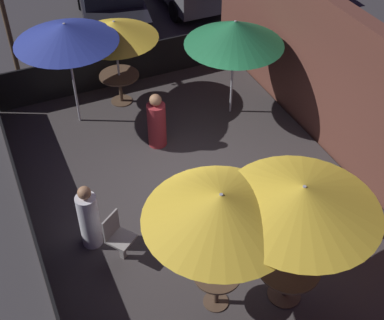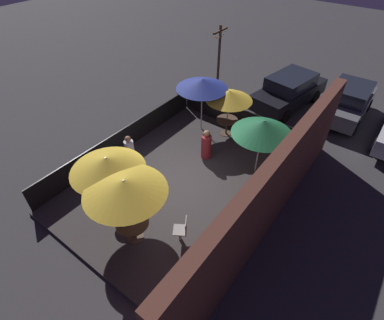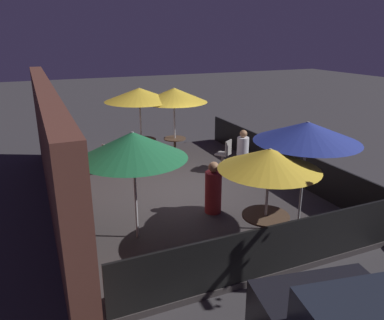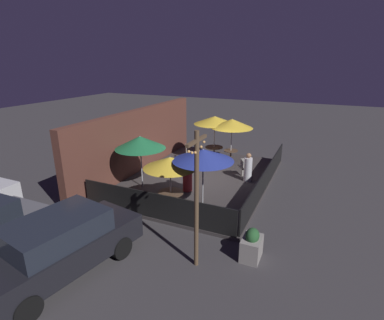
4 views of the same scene
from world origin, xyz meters
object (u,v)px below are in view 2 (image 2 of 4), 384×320
object	(u,v)px
patio_umbrella_2	(125,186)
patio_umbrella_4	(263,127)
parked_car_0	(289,90)
patio_umbrella_0	(107,164)
patron_1	(130,152)
parked_car_1	(348,101)
patio_umbrella_3	(202,84)
dining_table_2	(133,225)
light_post	(219,62)
patio_chair_0	(127,164)
planter_box	(186,93)
dining_table_0	(116,202)
patio_umbrella_1	(229,96)
patio_chair_1	(182,229)
dining_table_1	(227,122)
patron_0	(206,146)

from	to	relation	value
patio_umbrella_2	patio_umbrella_4	world-z (taller)	patio_umbrella_2
parked_car_0	patio_umbrella_0	bearing A→B (deg)	1.84
patio_umbrella_0	parked_car_0	size ratio (longest dim) A/B	0.53
patio_umbrella_4	patron_1	distance (m)	4.93
parked_car_1	patio_umbrella_3	bearing A→B (deg)	-43.20
patio_umbrella_4	patron_1	world-z (taller)	patio_umbrella_4
dining_table_2	light_post	world-z (taller)	light_post
patio_chair_0	planter_box	distance (m)	6.09
dining_table_0	planter_box	distance (m)	7.87
patio_umbrella_1	patio_chair_1	xyz separation A→B (m)	(5.44, 1.86, -1.36)
dining_table_0	light_post	world-z (taller)	light_post
dining_table_1	dining_table_0	bearing A→B (deg)	-3.85
patio_umbrella_0	patio_umbrella_1	size ratio (longest dim) A/B	1.17
patio_umbrella_2	patio_umbrella_3	xyz separation A→B (m)	(-5.90, -1.76, -0.02)
dining_table_1	light_post	xyz separation A→B (m)	(-2.29, -2.00, 1.42)
patron_0	dining_table_0	bearing A→B (deg)	-121.61
patio_umbrella_1	patio_umbrella_0	bearing A→B (deg)	-3.85
patio_umbrella_1	dining_table_0	size ratio (longest dim) A/B	2.79
parked_car_1	patio_chair_0	bearing A→B (deg)	-29.27
patron_1	planter_box	world-z (taller)	patron_1
dining_table_0	patio_umbrella_2	bearing A→B (deg)	72.92
dining_table_0	parked_car_0	bearing A→B (deg)	171.69
planter_box	parked_car_0	xyz separation A→B (m)	(-2.67, 4.37, 0.42)
patio_umbrella_4	parked_car_0	distance (m)	5.72
patio_umbrella_2	dining_table_2	bearing A→B (deg)	90.00
dining_table_0	patio_umbrella_0	bearing A→B (deg)	90.00
patio_umbrella_4	light_post	xyz separation A→B (m)	(-3.70, -4.17, 0.00)
dining_table_1	light_post	bearing A→B (deg)	-138.85
patio_umbrella_1	patron_1	bearing A→B (deg)	-25.00
dining_table_1	planter_box	size ratio (longest dim) A/B	0.96
dining_table_0	dining_table_2	xyz separation A→B (m)	(0.32, 1.06, 0.00)
patio_chair_0	parked_car_1	xyz separation A→B (m)	(-9.11, 5.15, 0.21)
patio_umbrella_0	parked_car_0	world-z (taller)	patio_umbrella_0
patio_umbrella_0	parked_car_0	distance (m)	10.19
patron_1	parked_car_1	distance (m)	10.22
patio_umbrella_2	patio_umbrella_3	world-z (taller)	patio_umbrella_2
patron_0	parked_car_1	world-z (taller)	parked_car_1
dining_table_0	dining_table_1	distance (m)	5.93
patron_1	parked_car_1	world-z (taller)	parked_car_1
patio_umbrella_2	patio_chair_0	world-z (taller)	patio_umbrella_2
patio_umbrella_3	dining_table_1	world-z (taller)	patio_umbrella_3
patio_umbrella_2	light_post	xyz separation A→B (m)	(-8.53, -2.66, -0.20)
patio_chair_1	planter_box	xyz separation A→B (m)	(-6.84, -5.17, -0.19)
patio_umbrella_3	patron_1	size ratio (longest dim) A/B	1.80
patio_umbrella_1	patio_chair_0	bearing A→B (deg)	-18.65
dining_table_0	patron_1	bearing A→B (deg)	-144.24
patio_umbrella_3	dining_table_1	bearing A→B (deg)	107.04
light_post	dining_table_1	bearing A→B (deg)	41.15
patio_umbrella_1	light_post	world-z (taller)	light_post
patron_1	light_post	size ratio (longest dim) A/B	0.35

